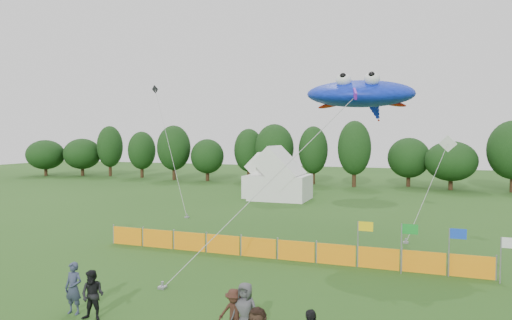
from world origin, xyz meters
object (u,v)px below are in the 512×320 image
(spectator_a, at_px, (74,288))
(spectator_e, at_px, (245,311))
(barrier_fence, at_px, (277,249))
(spectator_c, at_px, (234,313))
(stingray_kite, at_px, (362,95))
(tent_left, at_px, (267,179))
(tent_right, at_px, (280,179))
(spectator_b, at_px, (93,295))

(spectator_a, bearing_deg, spectator_e, -0.03)
(barrier_fence, xyz_separation_m, spectator_c, (1.46, -9.09, 0.27))
(stingray_kite, bearing_deg, spectator_e, -96.62)
(tent_left, bearing_deg, spectator_e, -72.59)
(tent_left, bearing_deg, tent_right, -35.67)
(spectator_a, relative_size, spectator_c, 1.19)
(spectator_a, relative_size, spectator_e, 1.03)
(tent_left, relative_size, spectator_a, 2.29)
(spectator_b, bearing_deg, spectator_e, -5.71)
(spectator_c, xyz_separation_m, stingray_kite, (2.05, 14.43, 7.88))
(tent_left, relative_size, tent_right, 0.74)
(tent_right, distance_m, spectator_e, 31.07)
(spectator_c, xyz_separation_m, spectator_e, (0.38, -0.00, 0.12))
(spectator_e, bearing_deg, stingray_kite, 87.39)
(spectator_a, bearing_deg, spectator_c, 0.09)
(barrier_fence, xyz_separation_m, stingray_kite, (3.51, 5.35, 8.15))
(spectator_a, bearing_deg, spectator_b, -13.83)
(spectator_a, distance_m, spectator_c, 6.03)
(tent_right, height_order, spectator_e, tent_right)
(tent_left, relative_size, spectator_b, 2.45)
(tent_right, xyz_separation_m, spectator_b, (2.63, -30.38, -1.16))
(tent_left, bearing_deg, spectator_c, -73.22)
(spectator_a, bearing_deg, tent_right, 91.53)
(barrier_fence, relative_size, spectator_e, 11.26)
(barrier_fence, bearing_deg, stingray_kite, 56.72)
(barrier_fence, relative_size, spectator_c, 12.99)
(tent_left, distance_m, tent_right, 2.19)
(stingray_kite, bearing_deg, spectator_a, -118.93)
(tent_right, relative_size, stingray_kite, 0.30)
(tent_right, xyz_separation_m, spectator_e, (8.03, -29.99, -1.12))
(spectator_a, height_order, spectator_c, spectator_a)
(spectator_e, distance_m, stingray_kite, 16.48)
(barrier_fence, xyz_separation_m, spectator_b, (-3.57, -9.48, 0.35))
(tent_right, xyz_separation_m, spectator_c, (7.65, -29.99, -1.24))
(tent_right, bearing_deg, stingray_kite, -58.04)
(barrier_fence, bearing_deg, spectator_b, -110.63)
(tent_left, height_order, spectator_c, tent_left)
(tent_left, relative_size, spectator_c, 2.73)
(spectator_a, bearing_deg, stingray_kite, 59.51)
(tent_left, height_order, barrier_fence, tent_left)
(spectator_e, bearing_deg, spectator_b, -171.88)
(barrier_fence, height_order, spectator_a, spectator_a)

